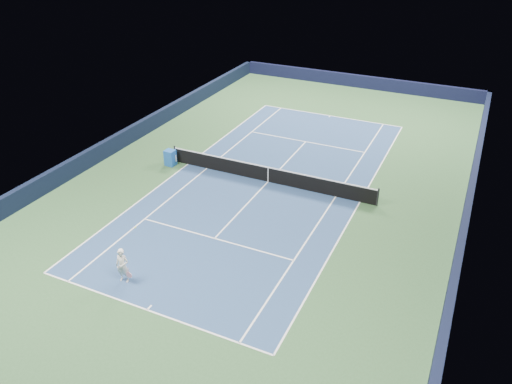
% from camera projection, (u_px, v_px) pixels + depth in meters
% --- Properties ---
extents(ground, '(40.00, 40.00, 0.00)m').
position_uv_depth(ground, '(268.00, 182.00, 29.19)').
color(ground, '#2B4D2A').
rests_on(ground, ground).
extents(wall_far, '(22.00, 0.35, 1.10)m').
position_uv_depth(wall_far, '(358.00, 81.00, 44.54)').
color(wall_far, black).
rests_on(wall_far, ground).
extents(wall_right, '(0.35, 40.00, 1.10)m').
position_uv_depth(wall_right, '(466.00, 216.00, 24.92)').
color(wall_right, black).
rests_on(wall_right, ground).
extents(wall_left, '(0.35, 40.00, 1.10)m').
position_uv_depth(wall_left, '(118.00, 141.00, 32.92)').
color(wall_left, black).
rests_on(wall_left, ground).
extents(court_surface, '(10.97, 23.77, 0.01)m').
position_uv_depth(court_surface, '(268.00, 182.00, 29.19)').
color(court_surface, navy).
rests_on(court_surface, ground).
extents(baseline_far, '(10.97, 0.08, 0.00)m').
position_uv_depth(baseline_far, '(330.00, 116.00, 38.55)').
color(baseline_far, white).
rests_on(baseline_far, ground).
extents(baseline_near, '(10.97, 0.08, 0.00)m').
position_uv_depth(baseline_near, '(147.00, 310.00, 19.82)').
color(baseline_near, white).
rests_on(baseline_near, ground).
extents(sideline_doubles_right, '(0.08, 23.77, 0.00)m').
position_uv_depth(sideline_doubles_right, '(360.00, 202.00, 27.16)').
color(sideline_doubles_right, white).
rests_on(sideline_doubles_right, ground).
extents(sideline_doubles_left, '(0.08, 23.77, 0.00)m').
position_uv_depth(sideline_doubles_left, '(188.00, 164.00, 31.21)').
color(sideline_doubles_left, white).
rests_on(sideline_doubles_left, ground).
extents(sideline_singles_right, '(0.08, 23.77, 0.00)m').
position_uv_depth(sideline_singles_right, '(336.00, 197.00, 27.67)').
color(sideline_singles_right, white).
rests_on(sideline_singles_right, ground).
extents(sideline_singles_left, '(0.08, 23.77, 0.00)m').
position_uv_depth(sideline_singles_left, '(207.00, 168.00, 30.71)').
color(sideline_singles_left, white).
rests_on(sideline_singles_left, ground).
extents(service_line_far, '(8.23, 0.08, 0.00)m').
position_uv_depth(service_line_far, '(306.00, 142.00, 34.23)').
color(service_line_far, white).
rests_on(service_line_far, ground).
extents(service_line_near, '(8.23, 0.08, 0.00)m').
position_uv_depth(service_line_near, '(215.00, 238.00, 24.14)').
color(service_line_near, white).
rests_on(service_line_near, ground).
extents(center_service_line, '(0.08, 12.80, 0.00)m').
position_uv_depth(center_service_line, '(268.00, 182.00, 29.19)').
color(center_service_line, white).
rests_on(center_service_line, ground).
extents(center_mark_far, '(0.08, 0.30, 0.00)m').
position_uv_depth(center_mark_far, '(330.00, 116.00, 38.43)').
color(center_mark_far, white).
rests_on(center_mark_far, ground).
extents(center_mark_near, '(0.08, 0.30, 0.00)m').
position_uv_depth(center_mark_near, '(149.00, 308.00, 19.94)').
color(center_mark_near, white).
rests_on(center_mark_near, ground).
extents(tennis_net, '(12.90, 0.10, 1.07)m').
position_uv_depth(tennis_net, '(268.00, 174.00, 28.94)').
color(tennis_net, black).
rests_on(tennis_net, ground).
extents(sponsor_cube, '(0.63, 0.57, 0.99)m').
position_uv_depth(sponsor_cube, '(170.00, 158.00, 30.88)').
color(sponsor_cube, '#1D55AE').
rests_on(sponsor_cube, ground).
extents(tennis_player, '(0.78, 1.27, 2.19)m').
position_uv_depth(tennis_player, '(123.00, 266.00, 21.00)').
color(tennis_player, white).
rests_on(tennis_player, ground).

